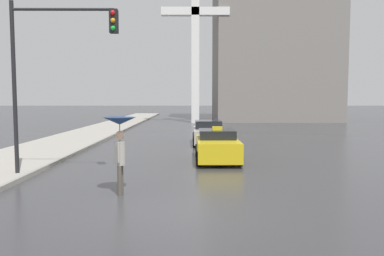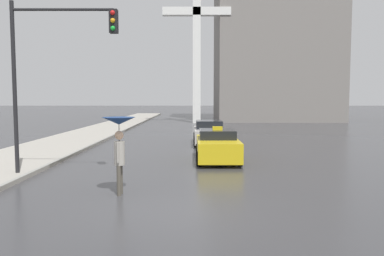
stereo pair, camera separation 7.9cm
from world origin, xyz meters
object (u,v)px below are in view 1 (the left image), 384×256
object	(u,v)px
pedestrian_with_umbrella	(120,135)
monument_cross	(195,36)
taxi	(217,146)
sedan_red	(208,133)
traffic_light	(54,56)

from	to	relation	value
pedestrian_with_umbrella	monument_cross	xyz separation A→B (m)	(2.63, 32.92, 8.30)
taxi	sedan_red	bearing A→B (deg)	-89.22
pedestrian_with_umbrella	monument_cross	distance (m)	34.05
taxi	sedan_red	xyz separation A→B (m)	(-0.09, 6.33, 0.01)
pedestrian_with_umbrella	traffic_light	world-z (taller)	traffic_light
sedan_red	pedestrian_with_umbrella	size ratio (longest dim) A/B	1.99
traffic_light	pedestrian_with_umbrella	bearing A→B (deg)	-42.02
traffic_light	monument_cross	size ratio (longest dim) A/B	0.35
sedan_red	monument_cross	world-z (taller)	monument_cross
sedan_red	traffic_light	bearing A→B (deg)	59.43
taxi	pedestrian_with_umbrella	xyz separation A→B (m)	(-3.23, -6.00, 1.08)
pedestrian_with_umbrella	traffic_light	bearing A→B (deg)	51.11
taxi	traffic_light	bearing A→B (deg)	31.00
pedestrian_with_umbrella	monument_cross	bearing A→B (deg)	-1.43
pedestrian_with_umbrella	monument_cross	world-z (taller)	monument_cross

